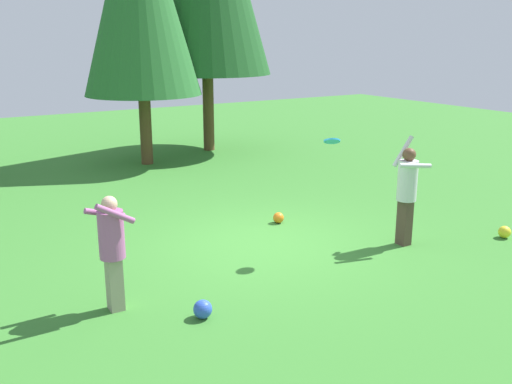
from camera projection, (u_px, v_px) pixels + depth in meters
The scene contains 7 objects.
ground_plane at pixel (262, 244), 10.26m from camera, with size 40.00×40.00×0.00m, color #387A2D.
person_thrower at pixel (407, 188), 9.98m from camera, with size 0.61×0.59×1.92m.
person_catcher at pixel (112, 244), 7.57m from camera, with size 0.55×0.50×1.59m.
frisbee at pixel (332, 141), 9.33m from camera, with size 0.36×0.36×0.14m.
ball_yellow at pixel (504, 232), 10.55m from camera, with size 0.23×0.23×0.23m, color yellow.
ball_blue at pixel (203, 309), 7.54m from camera, with size 0.25×0.25×0.25m, color blue.
ball_orange at pixel (278, 218), 11.39m from camera, with size 0.21×0.21×0.21m, color orange.
Camera 1 is at (-5.15, -8.18, 3.57)m, focal length 40.53 mm.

